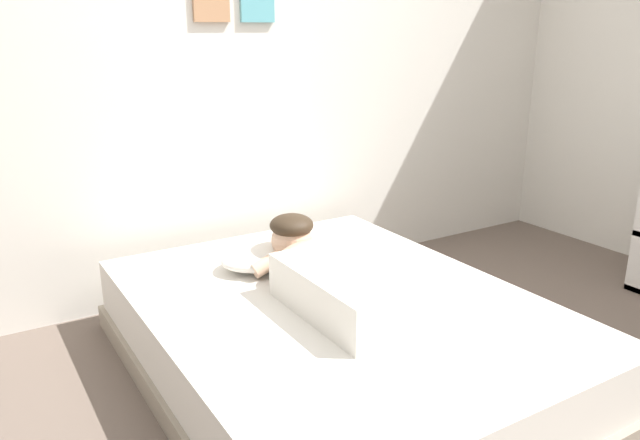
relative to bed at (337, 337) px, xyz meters
The scene contains 7 objects.
ground_plane 0.54m from the bed, 80.64° to the right, with size 13.32×13.32×0.00m, color #66564C.
back_wall 1.60m from the bed, 85.94° to the left, with size 4.66×0.12×2.50m.
bed is the anchor object (origin of this frame).
pillow 0.53m from the bed, 95.27° to the left, with size 0.52×0.32×0.11m, color white.
person_lying 0.28m from the bed, 91.31° to the left, with size 0.43×0.92×0.27m.
coffee_cup 0.44m from the bed, 65.79° to the left, with size 0.12×0.09×0.07m.
cell_phone 0.23m from the bed, 102.52° to the left, with size 0.07×0.14×0.01m, color black.
Camera 1 is at (-1.37, -1.45, 1.41)m, focal length 34.67 mm.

